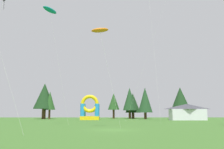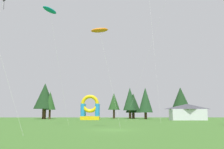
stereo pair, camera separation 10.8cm
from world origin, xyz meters
TOP-DOWN VIEW (x-y plane):
  - ground_plane at (0.00, 0.00)m, footprint 120.00×120.00m
  - kite_teal_parafoil at (-8.79, 6.10)m, footprint 3.66×3.74m
  - kite_orange_parafoil at (-1.54, 1.31)m, footprint 3.51×0.97m
  - kite_black_diamond at (-14.55, 4.51)m, footprint 2.81×2.06m
  - inflatable_red_slide at (-5.18, 33.21)m, footprint 4.47×3.67m
  - festival_tent at (17.69, 30.93)m, footprint 7.87×3.70m
  - tree_row_2 at (-18.38, 40.99)m, footprint 5.79×5.79m
  - tree_row_3 at (-16.67, 40.25)m, footprint 3.01×3.01m
  - tree_row_4 at (0.74, 45.73)m, footprint 3.37×3.37m
  - tree_row_5 at (5.28, 43.40)m, footprint 3.88×3.88m
  - tree_row_6 at (6.33, 44.82)m, footprint 4.39×4.39m
  - tree_row_7 at (9.21, 40.08)m, footprint 3.91×3.91m
  - tree_row_8 at (20.26, 45.09)m, footprint 6.25×6.25m

SIDE VIEW (x-z plane):
  - ground_plane at x=0.00m, z-range 0.00..0.00m
  - festival_tent at x=17.69m, z-range 0.00..3.75m
  - inflatable_red_slide at x=-5.18m, z-range -0.76..5.21m
  - tree_row_6 at x=6.33m, z-range 0.81..8.07m
  - tree_row_3 at x=-16.67m, z-range 1.18..8.56m
  - tree_row_4 at x=0.74m, z-range 1.20..8.59m
  - tree_row_7 at x=9.21m, z-range 0.84..9.36m
  - tree_row_8 at x=20.26m, z-range 0.75..9.83m
  - tree_row_5 at x=5.28m, z-range 1.12..9.93m
  - tree_row_2 at x=-18.38m, z-range 1.31..11.04m
  - kite_orange_parafoil at x=-1.54m, z-range 5.52..17.42m
  - kite_teal_parafoil at x=-8.79m, z-range 7.75..24.33m
  - kite_black_diamond at x=-14.55m, z-range 8.08..25.58m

